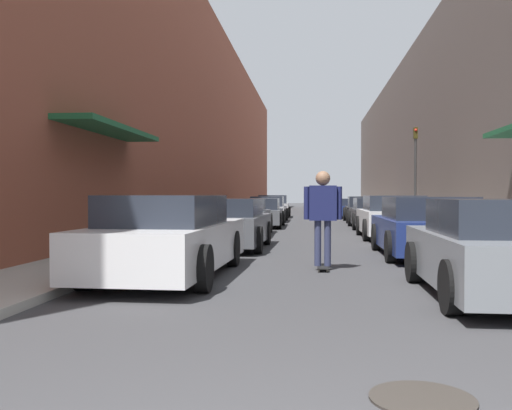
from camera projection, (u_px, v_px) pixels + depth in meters
The scene contains 20 objects.
ground at pixel (315, 224), 26.96m from camera, with size 136.63×136.63×0.00m, color #38383A.
curb_strip_left at pixel (240, 217), 33.57m from camera, with size 1.80×62.10×0.12m.
curb_strip_right at pixel (390, 218), 32.70m from camera, with size 1.80×62.10×0.12m.
building_row_left at pixel (192, 125), 33.75m from camera, with size 4.90×62.10×10.96m.
building_row_right at pixel (443, 135), 32.33m from camera, with size 4.90×62.10×9.49m.
parked_car_left_0 at pixel (169, 237), 9.40m from camera, with size 1.90×4.83×1.35m.
parked_car_left_1 at pixel (225, 224), 14.39m from camera, with size 2.08×4.01×1.27m.
parked_car_left_2 at pixel (241, 217), 19.20m from camera, with size 1.95×3.95×1.24m.
parked_car_left_3 at pixel (259, 213), 24.04m from camera, with size 2.00×4.27×1.22m.
parked_car_left_4 at pixel (268, 209), 29.22m from camera, with size 1.95×4.09×1.28m.
parked_car_left_5 at pixel (273, 207), 34.50m from camera, with size 2.01×4.07×1.34m.
parked_car_right_0 at pixel (501, 250), 7.49m from camera, with size 1.99×3.94×1.30m.
parked_car_right_1 at pixel (426, 228), 12.53m from camera, with size 2.06×4.23×1.32m.
parked_car_right_2 at pixel (392, 218), 17.82m from camera, with size 2.02×4.05×1.34m.
parked_car_right_3 at pixel (375, 213), 23.17m from camera, with size 1.98×4.57×1.24m.
parked_car_right_4 at pixel (364, 210), 28.46m from camera, with size 1.89×4.48×1.28m.
parked_car_right_5 at pixel (355, 208), 33.81m from camera, with size 2.02×4.16×1.14m.
skateboarder at pixel (323, 209), 10.27m from camera, with size 0.69×0.78×1.79m.
manhole_cover at pixel (422, 399), 3.76m from camera, with size 0.70×0.70×0.02m.
traffic_light at pixel (415, 166), 22.70m from camera, with size 0.16×0.22×3.93m.
Camera 1 is at (-0.09, -2.24, 1.36)m, focal length 40.00 mm.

